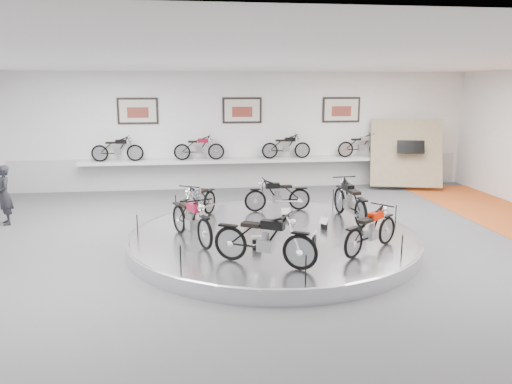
{
  "coord_description": "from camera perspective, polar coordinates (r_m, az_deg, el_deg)",
  "views": [
    {
      "loc": [
        -1.73,
        -10.23,
        3.49
      ],
      "look_at": [
        -0.34,
        0.6,
        1.18
      ],
      "focal_mm": 35.0,
      "sensor_mm": 36.0,
      "label": 1
    }
  ],
  "objects": [
    {
      "name": "shelf_bike_b",
      "position": [
        17.06,
        -6.52,
        4.87
      ],
      "size": [
        1.22,
        0.43,
        0.73
      ],
      "primitive_type": null,
      "color": "maroon",
      "rests_on": "shelf"
    },
    {
      "name": "shelf_bike_c",
      "position": [
        17.36,
        3.47,
        5.05
      ],
      "size": [
        1.22,
        0.43,
        0.73
      ],
      "primitive_type": null,
      "color": "black",
      "rests_on": "shelf"
    },
    {
      "name": "bike_e",
      "position": [
        9.05,
        0.97,
        -5.36
      ],
      "size": [
        1.78,
        1.36,
        1.0
      ],
      "primitive_type": null,
      "rotation": [
        0.0,
        0.0,
        5.77
      ],
      "color": "black",
      "rests_on": "display_platform"
    },
    {
      "name": "display_panel",
      "position": [
        18.04,
        16.77,
        4.29
      ],
      "size": [
        2.56,
        1.52,
        2.3
      ],
      "primitive_type": "cube",
      "rotation": [
        -0.35,
        0.0,
        -0.26
      ],
      "color": "tan",
      "rests_on": "floor"
    },
    {
      "name": "floor",
      "position": [
        10.94,
        2.16,
        -6.67
      ],
      "size": [
        16.0,
        16.0,
        0.0
      ],
      "primitive_type": "plane",
      "color": "#565659",
      "rests_on": "ground"
    },
    {
      "name": "wall_back",
      "position": [
        17.38,
        -1.59,
        7.01
      ],
      "size": [
        16.0,
        0.0,
        16.0
      ],
      "primitive_type": "plane",
      "rotation": [
        1.57,
        0.0,
        0.0
      ],
      "color": "white",
      "rests_on": "floor"
    },
    {
      "name": "display_platform",
      "position": [
        11.18,
        1.92,
        -5.45
      ],
      "size": [
        6.4,
        6.4,
        0.3
      ],
      "primitive_type": "cylinder",
      "color": "silver",
      "rests_on": "floor"
    },
    {
      "name": "poster_left",
      "position": [
        17.3,
        -13.36,
        9.0
      ],
      "size": [
        1.35,
        0.06,
        0.88
      ],
      "primitive_type": "cube",
      "color": "beige",
      "rests_on": "wall_back"
    },
    {
      "name": "shelf_bike_d",
      "position": [
        18.06,
        11.95,
        5.08
      ],
      "size": [
        1.22,
        0.43,
        0.73
      ],
      "primitive_type": null,
      "color": "#A3A3A7",
      "rests_on": "shelf"
    },
    {
      "name": "wall_front",
      "position": [
        3.95,
        19.58,
        -10.93
      ],
      "size": [
        16.0,
        0.0,
        16.0
      ],
      "primitive_type": "plane",
      "rotation": [
        -1.57,
        0.0,
        0.0
      ],
      "color": "white",
      "rests_on": "floor"
    },
    {
      "name": "bike_a",
      "position": [
        12.26,
        10.68,
        -0.9
      ],
      "size": [
        0.73,
        1.77,
        1.02
      ],
      "primitive_type": null,
      "rotation": [
        0.0,
        0.0,
        1.64
      ],
      "color": "black",
      "rests_on": "display_platform"
    },
    {
      "name": "shelf_bike_a",
      "position": [
        17.23,
        -15.56,
        4.58
      ],
      "size": [
        1.22,
        0.43,
        0.73
      ],
      "primitive_type": null,
      "color": "black",
      "rests_on": "shelf"
    },
    {
      "name": "poster_right",
      "position": [
        17.98,
        9.72,
        9.25
      ],
      "size": [
        1.35,
        0.06,
        0.88
      ],
      "primitive_type": "cube",
      "color": "beige",
      "rests_on": "wall_back"
    },
    {
      "name": "bike_f",
      "position": [
        10.07,
        13.02,
        -4.17
      ],
      "size": [
        1.53,
        1.36,
        0.9
      ],
      "primitive_type": null,
      "rotation": [
        0.0,
        0.0,
        6.95
      ],
      "color": "#BB1500",
      "rests_on": "display_platform"
    },
    {
      "name": "visitor",
      "position": [
        14.31,
        -26.82,
        -0.31
      ],
      "size": [
        0.59,
        0.67,
        1.54
      ],
      "primitive_type": "imported",
      "rotation": [
        0.0,
        0.0,
        -1.1
      ],
      "color": "black",
      "rests_on": "floor"
    },
    {
      "name": "ceiling",
      "position": [
        10.39,
        2.34,
        14.74
      ],
      "size": [
        16.0,
        16.0,
        0.0
      ],
      "primitive_type": "plane",
      "rotation": [
        3.14,
        0.0,
        0.0
      ],
      "color": "white",
      "rests_on": "wall_back"
    },
    {
      "name": "bike_c",
      "position": [
        12.15,
        -6.69,
        -1.11
      ],
      "size": [
        1.25,
        1.65,
        0.93
      ],
      "primitive_type": null,
      "rotation": [
        0.0,
        0.0,
        4.21
      ],
      "color": "#A3A3A7",
      "rests_on": "display_platform"
    },
    {
      "name": "bike_d",
      "position": [
        10.54,
        -7.42,
        -3.02
      ],
      "size": [
        1.21,
        1.76,
        0.98
      ],
      "primitive_type": null,
      "rotation": [
        0.0,
        0.0,
        5.13
      ],
      "color": "maroon",
      "rests_on": "display_platform"
    },
    {
      "name": "platform_rim",
      "position": [
        11.14,
        1.92,
        -4.87
      ],
      "size": [
        6.4,
        6.4,
        0.1
      ],
      "primitive_type": "torus",
      "color": "#B2B2BA",
      "rests_on": "display_platform"
    },
    {
      "name": "bike_b",
      "position": [
        13.01,
        2.48,
        -0.3
      ],
      "size": [
        1.5,
        0.58,
        0.87
      ],
      "primitive_type": null,
      "rotation": [
        0.0,
        0.0,
        3.18
      ],
      "color": "black",
      "rests_on": "display_platform"
    },
    {
      "name": "poster_center",
      "position": [
        17.29,
        -1.59,
        9.31
      ],
      "size": [
        1.35,
        0.06,
        0.88
      ],
      "primitive_type": "cube",
      "color": "beige",
      "rests_on": "wall_back"
    },
    {
      "name": "shelf",
      "position": [
        17.2,
        -1.48,
        3.6
      ],
      "size": [
        11.0,
        0.55,
        0.1
      ],
      "primitive_type": "cube",
      "color": "silver",
      "rests_on": "wall_back"
    },
    {
      "name": "dado_band",
      "position": [
        17.54,
        -1.56,
        2.28
      ],
      "size": [
        15.68,
        0.04,
        1.1
      ],
      "primitive_type": "cube",
      "color": "#BCBCBA",
      "rests_on": "floor"
    }
  ]
}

